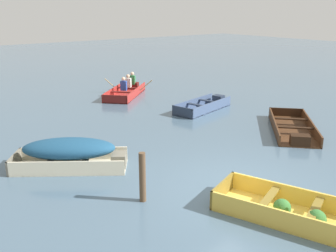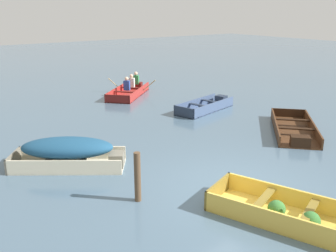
{
  "view_description": "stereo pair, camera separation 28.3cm",
  "coord_description": "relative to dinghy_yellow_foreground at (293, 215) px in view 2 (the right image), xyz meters",
  "views": [
    {
      "loc": [
        -5.91,
        -5.13,
        3.95
      ],
      "look_at": [
        1.02,
        3.95,
        0.35
      ],
      "focal_mm": 40.0,
      "sensor_mm": 36.0,
      "label": 1
    },
    {
      "loc": [
        -5.68,
        -5.3,
        3.95
      ],
      "look_at": [
        1.02,
        3.95,
        0.35
      ],
      "focal_mm": 40.0,
      "sensor_mm": 36.0,
      "label": 2
    }
  ],
  "objects": [
    {
      "name": "ground_plane",
      "position": [
        0.02,
        1.58,
        -0.16
      ],
      "size": [
        80.0,
        80.0,
        0.0
      ],
      "primitive_type": "plane",
      "color": "slate"
    },
    {
      "name": "skiff_cream_mid_moored",
      "position": [
        -2.47,
        5.05,
        0.29
      ],
      "size": [
        2.94,
        2.5,
        0.8
      ],
      "color": "beige",
      "rests_on": "ground"
    },
    {
      "name": "dinghy_yellow_foreground",
      "position": [
        0.0,
        0.0,
        0.0
      ],
      "size": [
        2.1,
        3.16,
        0.42
      ],
      "color": "#E5BC47",
      "rests_on": "ground"
    },
    {
      "name": "skiff_slate_blue_near_moored",
      "position": [
        4.28,
        7.3,
        -0.02
      ],
      "size": [
        2.94,
        1.6,
        0.4
      ],
      "color": "#475B7F",
      "rests_on": "ground"
    },
    {
      "name": "skiff_dark_varnish_far_moored",
      "position": [
        4.64,
        3.36,
        -0.05
      ],
      "size": [
        3.33,
        3.23,
        0.35
      ],
      "color": "#4C2D19",
      "rests_on": "ground"
    },
    {
      "name": "rowboat_red_with_crew",
      "position": [
        3.17,
        11.58,
        0.05
      ],
      "size": [
        3.14,
        2.99,
        0.93
      ],
      "color": "#AD2D28",
      "rests_on": "ground"
    },
    {
      "name": "mooring_post",
      "position": [
        -1.96,
        2.48,
        0.39
      ],
      "size": [
        0.14,
        0.14,
        1.11
      ],
      "primitive_type": "cylinder",
      "color": "brown",
      "rests_on": "ground"
    }
  ]
}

